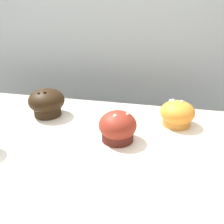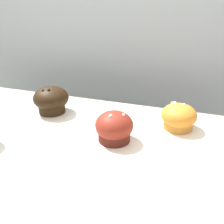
% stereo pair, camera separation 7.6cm
% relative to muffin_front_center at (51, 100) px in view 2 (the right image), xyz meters
% --- Properties ---
extents(wall_back, '(3.20, 0.10, 1.80)m').
position_rel_muffin_front_center_xyz_m(wall_back, '(0.10, 0.43, -0.02)').
color(wall_back, '#A8B2B7').
rests_on(wall_back, ground).
extents(muffin_front_center, '(0.11, 0.11, 0.09)m').
position_rel_muffin_front_center_xyz_m(muffin_front_center, '(0.00, 0.00, 0.00)').
color(muffin_front_center, black).
rests_on(muffin_front_center, display_counter).
extents(muffin_back_left, '(0.10, 0.10, 0.08)m').
position_rel_muffin_front_center_xyz_m(muffin_back_left, '(0.41, 0.02, -0.01)').
color(muffin_back_left, '#CD8233').
rests_on(muffin_back_left, display_counter).
extents(muffin_back_right, '(0.10, 0.10, 0.08)m').
position_rel_muffin_front_center_xyz_m(muffin_back_right, '(0.25, -0.11, -0.00)').
color(muffin_back_right, '#4F1C15').
rests_on(muffin_back_right, display_counter).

